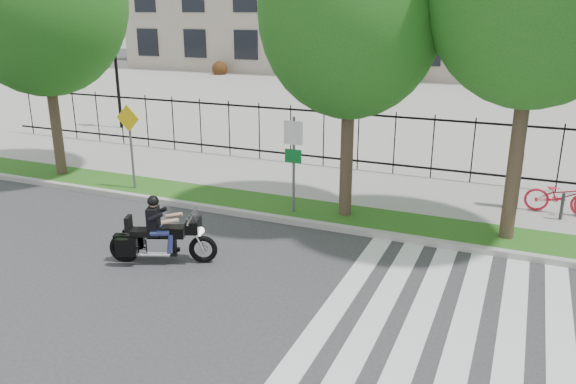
% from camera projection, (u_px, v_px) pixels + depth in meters
% --- Properties ---
extents(ground, '(120.00, 120.00, 0.00)m').
position_uv_depth(ground, '(216.00, 296.00, 10.63)').
color(ground, '#313133').
rests_on(ground, ground).
extents(curb, '(60.00, 0.20, 0.15)m').
position_uv_depth(curb, '(299.00, 222.00, 14.19)').
color(curb, '#A5A39B').
rests_on(curb, ground).
extents(grass_verge, '(60.00, 1.50, 0.15)m').
position_uv_depth(grass_verge, '(311.00, 211.00, 14.93)').
color(grass_verge, '#1B4F13').
rests_on(grass_verge, ground).
extents(sidewalk, '(60.00, 3.50, 0.15)m').
position_uv_depth(sidewalk, '(340.00, 186.00, 17.12)').
color(sidewalk, gray).
rests_on(sidewalk, ground).
extents(plaza, '(80.00, 34.00, 0.10)m').
position_uv_depth(plaza, '(436.00, 104.00, 32.46)').
color(plaza, gray).
rests_on(plaza, ground).
extents(crosswalk_stripes, '(5.70, 8.00, 0.01)m').
position_uv_depth(crosswalk_stripes, '(483.00, 355.00, 8.81)').
color(crosswalk_stripes, silver).
rests_on(crosswalk_stripes, ground).
extents(iron_fence, '(30.00, 0.06, 2.00)m').
position_uv_depth(iron_fence, '(358.00, 140.00, 18.32)').
color(iron_fence, black).
rests_on(iron_fence, sidewalk).
extents(lamp_post_left, '(1.06, 0.70, 4.25)m').
position_uv_depth(lamp_post_left, '(115.00, 58.00, 24.67)').
color(lamp_post_left, black).
rests_on(lamp_post_left, ground).
extents(street_tree_1, '(4.39, 4.39, 7.54)m').
position_uv_depth(street_tree_1, '(351.00, 11.00, 13.02)').
color(street_tree_1, '#3C2D21').
rests_on(street_tree_1, grass_verge).
extents(sign_pole_regulatory, '(0.50, 0.09, 2.50)m').
position_uv_depth(sign_pole_regulatory, '(293.00, 152.00, 14.23)').
color(sign_pole_regulatory, '#59595B').
rests_on(sign_pole_regulatory, grass_verge).
extents(sign_pole_warning, '(0.78, 0.09, 2.49)m').
position_uv_depth(sign_pole_warning, '(130.00, 136.00, 16.17)').
color(sign_pole_warning, '#59595B').
rests_on(sign_pole_warning, grass_verge).
extents(motorcycle_rider, '(2.22, 1.18, 1.80)m').
position_uv_depth(motorcycle_rider, '(162.00, 236.00, 11.93)').
color(motorcycle_rider, black).
rests_on(motorcycle_rider, ground).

